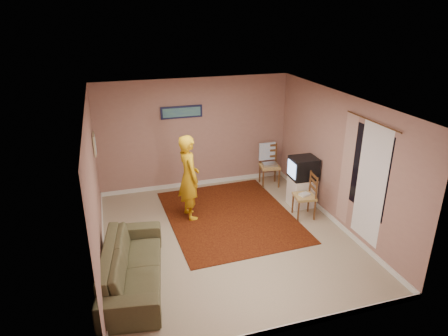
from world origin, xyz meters
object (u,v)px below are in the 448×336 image
object	(u,v)px
chair_a	(270,162)
person	(189,177)
sofa	(132,265)
tv_cabinet	(302,192)
chair_b	(305,191)
crt_tv	(303,168)

from	to	relation	value
chair_a	person	xyz separation A→B (m)	(-2.19, -1.00, 0.27)
chair_a	sofa	bearing A→B (deg)	-132.34
tv_cabinet	sofa	xyz separation A→B (m)	(-3.75, -1.63, 0.00)
chair_a	sofa	world-z (taller)	chair_a
chair_a	sofa	distance (m)	4.51
chair_b	crt_tv	bearing A→B (deg)	166.40
tv_cabinet	chair_b	xyz separation A→B (m)	(-0.19, -0.47, 0.25)
crt_tv	chair_b	xyz separation A→B (m)	(-0.19, -0.47, -0.31)
crt_tv	sofa	bearing A→B (deg)	-154.65
person	sofa	bearing A→B (deg)	136.03
crt_tv	sofa	xyz separation A→B (m)	(-3.74, -1.63, -0.56)
chair_b	person	world-z (taller)	person
tv_cabinet	chair_b	distance (m)	0.57
chair_a	tv_cabinet	bearing A→B (deg)	-69.60
crt_tv	chair_a	xyz separation A→B (m)	(-0.24, 1.20, -0.27)
person	crt_tv	bearing A→B (deg)	-103.16
chair_a	chair_b	bearing A→B (deg)	-79.32
chair_a	chair_b	xyz separation A→B (m)	(0.06, -1.67, -0.04)
chair_a	person	size ratio (longest dim) A/B	0.31
chair_b	sofa	size ratio (longest dim) A/B	0.23
tv_cabinet	chair_a	xyz separation A→B (m)	(-0.25, 1.20, 0.29)
sofa	person	size ratio (longest dim) A/B	1.26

